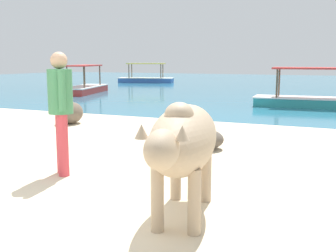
{
  "coord_description": "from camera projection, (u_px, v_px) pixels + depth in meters",
  "views": [
    {
      "loc": [
        3.02,
        -2.77,
        1.57
      ],
      "look_at": [
        0.47,
        3.0,
        0.55
      ],
      "focal_mm": 44.48,
      "sensor_mm": 36.0,
      "label": 1
    }
  ],
  "objects": [
    {
      "name": "cow",
      "position": [
        183.0,
        141.0,
        3.95
      ],
      "size": [
        0.93,
        2.07,
        1.15
      ],
      "rotation": [
        0.0,
        0.0,
        4.92
      ],
      "color": "tan",
      "rests_on": "sand_beach"
    },
    {
      "name": "boat_teal",
      "position": [
        311.0,
        99.0,
        13.55
      ],
      "size": [
        3.74,
        1.4,
        1.29
      ],
      "rotation": [
        0.0,
        0.0,
        0.07
      ],
      "color": "teal",
      "rests_on": "water_surface"
    },
    {
      "name": "shore_rock_medium",
      "position": [
        71.0,
        113.0,
        9.92
      ],
      "size": [
        0.65,
        0.81,
        0.52
      ],
      "primitive_type": "ellipsoid",
      "rotation": [
        0.0,
        0.0,
        1.72
      ],
      "color": "#6B5B4C",
      "rests_on": "sand_beach"
    },
    {
      "name": "boat_red",
      "position": [
        85.0,
        87.0,
        19.17
      ],
      "size": [
        2.05,
        3.85,
        1.29
      ],
      "rotation": [
        0.0,
        0.0,
        4.97
      ],
      "color": "#C63833",
      "rests_on": "water_surface"
    },
    {
      "name": "person_standing",
      "position": [
        61.0,
        104.0,
        5.44
      ],
      "size": [
        0.38,
        0.39,
        1.62
      ],
      "rotation": [
        0.0,
        0.0,
        0.77
      ],
      "color": "#CC3D47",
      "rests_on": "sand_beach"
    },
    {
      "name": "shore_rock_small",
      "position": [
        205.0,
        139.0,
        7.13
      ],
      "size": [
        0.89,
        0.89,
        0.34
      ],
      "primitive_type": "ellipsoid",
      "rotation": [
        0.0,
        0.0,
        0.76
      ],
      "color": "brown",
      "rests_on": "sand_beach"
    },
    {
      "name": "water_surface",
      "position": [
        294.0,
        87.0,
        23.83
      ],
      "size": [
        60.0,
        36.0,
        0.03
      ],
      "primitive_type": "cube",
      "color": "teal",
      "rests_on": "ground"
    },
    {
      "name": "boat_blue",
      "position": [
        146.0,
        78.0,
        27.9
      ],
      "size": [
        3.84,
        2.03,
        1.29
      ],
      "rotation": [
        0.0,
        0.0,
        3.39
      ],
      "color": "#3866B7",
      "rests_on": "water_surface"
    }
  ]
}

